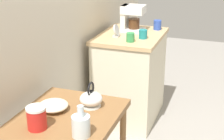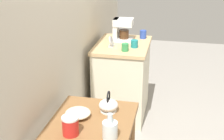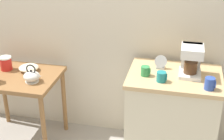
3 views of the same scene
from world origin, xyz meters
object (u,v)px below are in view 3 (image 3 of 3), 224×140
(mug_blue, at_px, (210,84))
(mug_dark_teal, at_px, (162,77))
(teakettle, at_px, (32,76))
(mug_tall_green, at_px, (145,71))
(table_clock, at_px, (161,63))
(bowl_stoneware, at_px, (29,68))
(coffee_maker, at_px, (191,59))
(canister_enamel, at_px, (6,63))

(mug_blue, xyz_separation_m, mug_dark_teal, (-0.37, 0.05, -0.01))
(teakettle, bearing_deg, mug_tall_green, 2.64)
(teakettle, xyz_separation_m, table_clock, (1.13, 0.22, 0.15))
(bowl_stoneware, distance_m, mug_tall_green, 1.17)
(mug_tall_green, bearing_deg, mug_dark_teal, -29.22)
(mug_blue, bearing_deg, mug_tall_green, 165.77)
(bowl_stoneware, height_order, table_clock, table_clock)
(mug_blue, bearing_deg, bowl_stoneware, 170.22)
(teakettle, relative_size, coffee_maker, 0.69)
(mug_blue, xyz_separation_m, table_clock, (-0.40, 0.30, 0.00))
(mug_dark_teal, bearing_deg, canister_enamel, 171.98)
(mug_blue, height_order, mug_dark_teal, mug_blue)
(coffee_maker, relative_size, mug_dark_teal, 3.04)
(canister_enamel, bearing_deg, mug_blue, -7.99)
(teakettle, xyz_separation_m, mug_dark_teal, (1.16, -0.03, 0.14))
(bowl_stoneware, relative_size, mug_dark_teal, 2.23)
(bowl_stoneware, bearing_deg, mug_blue, -9.78)
(mug_tall_green, bearing_deg, teakettle, -177.36)
(teakettle, xyz_separation_m, canister_enamel, (-0.36, 0.18, 0.01))
(coffee_maker, xyz_separation_m, mug_blue, (0.15, -0.24, -0.09))
(bowl_stoneware, bearing_deg, table_clock, 0.63)
(coffee_maker, distance_m, mug_blue, 0.30)
(mug_tall_green, bearing_deg, bowl_stoneware, 172.25)
(coffee_maker, xyz_separation_m, mug_tall_green, (-0.36, -0.11, -0.10))
(bowl_stoneware, height_order, mug_blue, mug_blue)
(mug_blue, bearing_deg, canister_enamel, 172.01)
(teakettle, distance_m, canister_enamel, 0.40)
(mug_tall_green, distance_m, mug_blue, 0.53)
(canister_enamel, xyz_separation_m, table_clock, (1.49, 0.04, 0.14))
(mug_dark_teal, bearing_deg, mug_blue, -7.84)
(bowl_stoneware, distance_m, canister_enamel, 0.23)
(canister_enamel, xyz_separation_m, mug_tall_green, (1.38, -0.14, 0.12))
(bowl_stoneware, distance_m, coffee_maker, 1.54)
(teakettle, relative_size, mug_dark_teal, 2.11)
(coffee_maker, xyz_separation_m, mug_dark_teal, (-0.22, -0.19, -0.10))
(teakettle, bearing_deg, bowl_stoneware, 122.78)
(coffee_maker, relative_size, mug_tall_green, 3.16)
(table_clock, bearing_deg, mug_blue, -36.69)
(bowl_stoneware, height_order, coffee_maker, coffee_maker)
(table_clock, bearing_deg, coffee_maker, -14.31)
(coffee_maker, height_order, mug_dark_teal, coffee_maker)
(canister_enamel, distance_m, mug_tall_green, 1.39)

